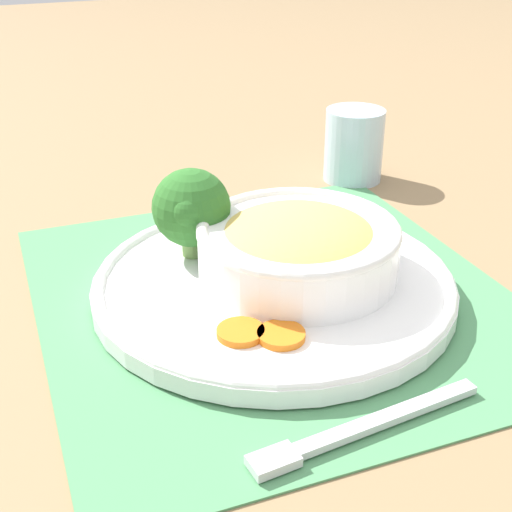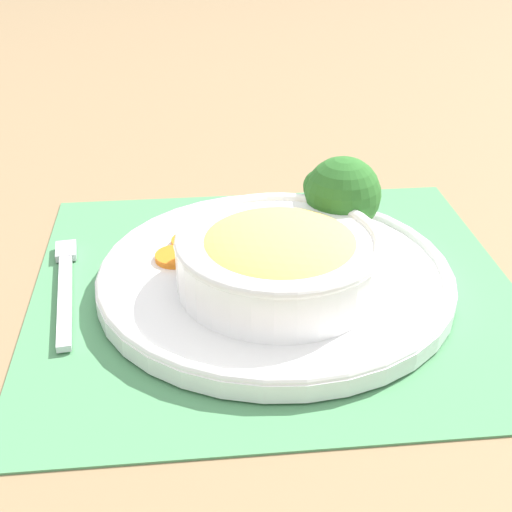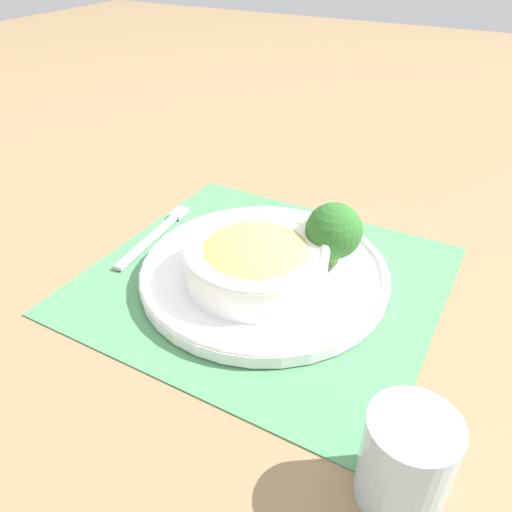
% 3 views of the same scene
% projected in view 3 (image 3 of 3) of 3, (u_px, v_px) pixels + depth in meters
% --- Properties ---
extents(ground_plane, '(4.00, 4.00, 0.00)m').
position_uv_depth(ground_plane, '(264.00, 280.00, 0.67)').
color(ground_plane, '#8C704C').
extents(placemat, '(0.45, 0.42, 0.00)m').
position_uv_depth(placemat, '(264.00, 279.00, 0.67)').
color(placemat, '#4C8C59').
rests_on(placemat, ground_plane).
extents(plate, '(0.33, 0.33, 0.02)m').
position_uv_depth(plate, '(264.00, 271.00, 0.66)').
color(plate, white).
rests_on(plate, placemat).
extents(bowl, '(0.18, 0.18, 0.06)m').
position_uv_depth(bowl, '(253.00, 258.00, 0.62)').
color(bowl, white).
rests_on(bowl, plate).
extents(broccoli_floret, '(0.07, 0.07, 0.09)m').
position_uv_depth(broccoli_floret, '(333.00, 231.00, 0.64)').
color(broccoli_floret, '#759E51').
rests_on(broccoli_floret, plate).
extents(carrot_slice_near, '(0.04, 0.04, 0.01)m').
position_uv_depth(carrot_slice_near, '(238.00, 231.00, 0.73)').
color(carrot_slice_near, orange).
rests_on(carrot_slice_near, plate).
extents(carrot_slice_middle, '(0.04, 0.04, 0.01)m').
position_uv_depth(carrot_slice_middle, '(219.00, 237.00, 0.71)').
color(carrot_slice_middle, orange).
rests_on(carrot_slice_middle, plate).
extents(water_glass, '(0.07, 0.07, 0.09)m').
position_uv_depth(water_glass, '(405.00, 464.00, 0.40)').
color(water_glass, silver).
rests_on(water_glass, ground_plane).
extents(fork, '(0.03, 0.18, 0.01)m').
position_uv_depth(fork, '(161.00, 230.00, 0.76)').
color(fork, silver).
rests_on(fork, placemat).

